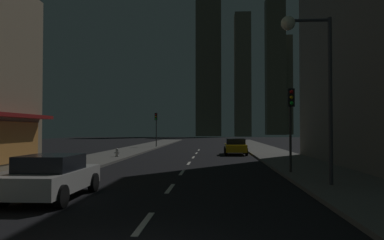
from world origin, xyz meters
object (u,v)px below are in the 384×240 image
at_px(fire_hydrant_far_left, 117,153).
at_px(street_lamp_right, 308,58).
at_px(car_parked_near, 53,176).
at_px(traffic_light_near_right, 291,111).
at_px(traffic_light_far_left, 156,122).
at_px(car_parked_far, 235,146).

distance_m(fire_hydrant_far_left, street_lamp_right, 18.37).
distance_m(car_parked_near, traffic_light_near_right, 11.52).
height_order(car_parked_near, street_lamp_right, street_lamp_right).
bearing_deg(traffic_light_near_right, traffic_light_far_left, 112.57).
distance_m(traffic_light_near_right, street_lamp_right, 4.36).
height_order(car_parked_far, street_lamp_right, street_lamp_right).
bearing_deg(fire_hydrant_far_left, car_parked_far, 27.26).
xyz_separation_m(fire_hydrant_far_left, traffic_light_far_left, (0.40, 16.65, 2.74)).
relative_size(traffic_light_near_right, street_lamp_right, 0.64).
bearing_deg(fire_hydrant_far_left, traffic_light_far_left, 88.62).
height_order(fire_hydrant_far_left, traffic_light_far_left, traffic_light_far_left).
relative_size(car_parked_far, traffic_light_near_right, 1.01).
height_order(traffic_light_far_left, street_lamp_right, street_lamp_right).
height_order(car_parked_near, traffic_light_far_left, traffic_light_far_left).
xyz_separation_m(fire_hydrant_far_left, traffic_light_near_right, (11.40, -9.82, 2.74)).
bearing_deg(car_parked_near, street_lamp_right, 16.68).
bearing_deg(street_lamp_right, traffic_light_far_left, 109.69).
bearing_deg(car_parked_near, car_parked_far, 71.35).
bearing_deg(traffic_light_near_right, fire_hydrant_far_left, 139.27).
distance_m(car_parked_near, traffic_light_far_left, 33.24).
xyz_separation_m(car_parked_near, traffic_light_far_left, (-1.90, 33.09, 2.45)).
xyz_separation_m(fire_hydrant_far_left, street_lamp_right, (11.28, -13.75, 4.61)).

